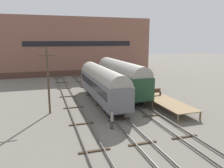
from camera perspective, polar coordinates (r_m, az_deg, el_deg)
ground_plane at (r=27.31m, az=-0.27°, el=-7.25°), size 200.00×200.00×0.00m
track_left at (r=26.38m, az=-9.13°, el=-7.76°), size 2.60×60.00×0.26m
track_middle at (r=27.27m, az=-0.27°, el=-6.97°), size 2.60×60.00×0.26m
track_right at (r=28.75m, az=7.82°, el=-6.09°), size 2.60×60.00×0.26m
train_car_grey at (r=30.50m, az=-2.66°, el=0.39°), size 2.91×16.29×5.11m
train_car_green at (r=35.38m, az=2.30°, el=2.22°), size 3.11×17.04×5.46m
station_platform at (r=29.72m, az=13.08°, el=-4.05°), size 3.17×11.55×1.05m
bench at (r=31.70m, az=11.52°, el=-1.95°), size 1.40×0.40×0.91m
person_worker at (r=21.92m, az=-0.03°, el=-9.12°), size 0.32×0.32×1.74m
utility_pole at (r=26.81m, az=-16.34°, el=1.06°), size 1.80×0.24×7.95m
warehouse_building at (r=60.37m, az=-9.28°, el=9.77°), size 37.49×11.47×14.33m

